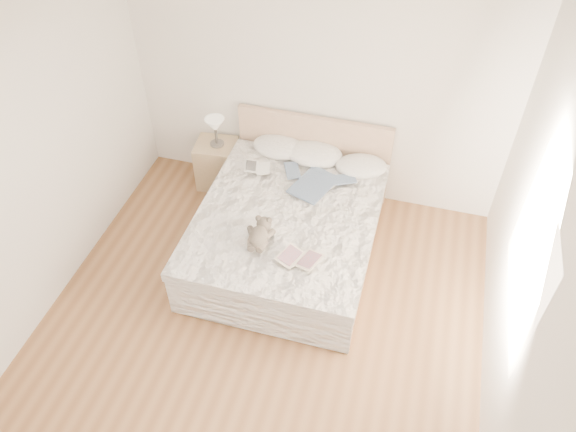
# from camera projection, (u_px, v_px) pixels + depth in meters

# --- Properties ---
(floor) EXTENTS (4.00, 4.50, 0.00)m
(floor) POSITION_uv_depth(u_px,v_px,m) (254.00, 342.00, 5.09)
(floor) COLOR brown
(floor) RESTS_ON ground
(ceiling) EXTENTS (4.00, 4.50, 0.00)m
(ceiling) POSITION_uv_depth(u_px,v_px,m) (234.00, 79.00, 3.21)
(ceiling) COLOR white
(ceiling) RESTS_ON ground
(wall_back) EXTENTS (4.00, 0.02, 2.70)m
(wall_back) POSITION_uv_depth(u_px,v_px,m) (318.00, 85.00, 5.70)
(wall_back) COLOR silver
(wall_back) RESTS_ON ground
(wall_left) EXTENTS (0.02, 4.50, 2.70)m
(wall_left) POSITION_uv_depth(u_px,v_px,m) (12.00, 192.00, 4.54)
(wall_left) COLOR silver
(wall_left) RESTS_ON ground
(wall_right) EXTENTS (0.02, 4.50, 2.70)m
(wall_right) POSITION_uv_depth(u_px,v_px,m) (529.00, 299.00, 3.76)
(wall_right) COLOR silver
(wall_right) RESTS_ON ground
(window) EXTENTS (0.02, 1.30, 1.10)m
(window) POSITION_uv_depth(u_px,v_px,m) (530.00, 256.00, 3.90)
(window) COLOR white
(window) RESTS_ON wall_right
(bed) EXTENTS (1.72, 2.14, 1.00)m
(bed) POSITION_uv_depth(u_px,v_px,m) (289.00, 228.00, 5.70)
(bed) COLOR tan
(bed) RESTS_ON floor
(nightstand) EXTENTS (0.49, 0.45, 0.56)m
(nightstand) POSITION_uv_depth(u_px,v_px,m) (218.00, 164.00, 6.48)
(nightstand) COLOR tan
(nightstand) RESTS_ON floor
(table_lamp) EXTENTS (0.27, 0.27, 0.34)m
(table_lamp) POSITION_uv_depth(u_px,v_px,m) (215.00, 126.00, 6.12)
(table_lamp) COLOR #48433E
(table_lamp) RESTS_ON nightstand
(pillow_left) EXTENTS (0.61, 0.44, 0.18)m
(pillow_left) POSITION_uv_depth(u_px,v_px,m) (279.00, 147.00, 6.13)
(pillow_left) COLOR white
(pillow_left) RESTS_ON bed
(pillow_middle) EXTENTS (0.64, 0.45, 0.19)m
(pillow_middle) POSITION_uv_depth(u_px,v_px,m) (314.00, 154.00, 6.03)
(pillow_middle) COLOR white
(pillow_middle) RESTS_ON bed
(pillow_right) EXTENTS (0.62, 0.50, 0.16)m
(pillow_right) POSITION_uv_depth(u_px,v_px,m) (361.00, 166.00, 5.89)
(pillow_right) COLOR white
(pillow_right) RESTS_ON bed
(blouse) EXTENTS (0.70, 0.72, 0.02)m
(blouse) POSITION_uv_depth(u_px,v_px,m) (314.00, 185.00, 5.69)
(blouse) COLOR #3E506B
(blouse) RESTS_ON bed
(photo_book) EXTENTS (0.32, 0.26, 0.02)m
(photo_book) POSITION_uv_depth(u_px,v_px,m) (257.00, 168.00, 5.88)
(photo_book) COLOR white
(photo_book) RESTS_ON bed
(childrens_book) EXTENTS (0.43, 0.36, 0.02)m
(childrens_book) POSITION_uv_depth(u_px,v_px,m) (300.00, 259.00, 4.98)
(childrens_book) COLOR #F0DFC3
(childrens_book) RESTS_ON bed
(teddy_bear) EXTENTS (0.26, 0.35, 0.17)m
(teddy_bear) POSITION_uv_depth(u_px,v_px,m) (258.00, 241.00, 5.10)
(teddy_bear) COLOR brown
(teddy_bear) RESTS_ON bed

